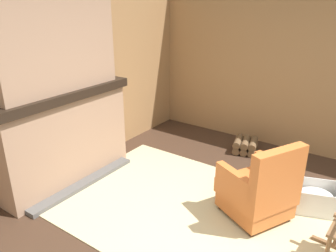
% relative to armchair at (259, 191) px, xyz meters
% --- Properties ---
extents(wood_panel_wall_left, '(0.06, 6.07, 2.65)m').
position_rel_armchair_xyz_m(wood_panel_wall_left, '(-2.66, -0.66, 0.97)').
color(wood_panel_wall_left, '#9E7247').
rests_on(wood_panel_wall_left, ground).
extents(wood_panel_wall_back, '(6.07, 0.09, 2.65)m').
position_rel_armchair_xyz_m(wood_panel_wall_back, '(0.13, 2.11, 0.98)').
color(wood_panel_wall_back, '#9E7247').
rests_on(wood_panel_wall_back, ground).
extents(fireplace_hearth, '(0.64, 1.93, 1.27)m').
position_rel_armchair_xyz_m(fireplace_hearth, '(-2.40, -0.66, 0.28)').
color(fireplace_hearth, '#9E7A60').
rests_on(fireplace_hearth, ground).
extents(chimney_breast, '(0.38, 1.61, 1.36)m').
position_rel_armchair_xyz_m(chimney_breast, '(-2.41, -0.66, 1.60)').
color(chimney_breast, '#9E7A60').
rests_on(chimney_breast, fireplace_hearth).
extents(area_rug, '(3.53, 2.19, 0.01)m').
position_rel_armchair_xyz_m(area_rug, '(-0.52, -0.31, -0.34)').
color(area_rug, '#C6B789').
rests_on(area_rug, ground).
extents(armchair, '(0.89, 0.89, 0.95)m').
position_rel_armchair_xyz_m(armchair, '(0.00, 0.00, 0.00)').
color(armchair, '#C6662D').
rests_on(armchair, ground).
extents(firewood_stack, '(0.45, 0.49, 0.22)m').
position_rel_armchair_xyz_m(firewood_stack, '(-0.77, 1.54, -0.24)').
color(firewood_stack, brown).
rests_on(firewood_stack, ground).
extents(laundry_basket, '(0.62, 0.53, 0.31)m').
position_rel_armchair_xyz_m(laundry_basket, '(0.50, 0.54, -0.19)').
color(laundry_basket, white).
rests_on(laundry_basket, ground).
extents(oil_lamp_vase, '(0.12, 0.12, 0.29)m').
position_rel_armchair_xyz_m(oil_lamp_vase, '(-2.46, -1.04, 1.02)').
color(oil_lamp_vase, silver).
rests_on(oil_lamp_vase, fireplace_hearth).
extents(storage_case, '(0.14, 0.25, 0.14)m').
position_rel_armchair_xyz_m(storage_case, '(-2.46, -0.30, 0.99)').
color(storage_case, gray).
rests_on(storage_case, fireplace_hearth).
extents(decorative_plate_on_mantel, '(0.06, 0.22, 0.22)m').
position_rel_armchair_xyz_m(decorative_plate_on_mantel, '(-2.48, -0.72, 1.03)').
color(decorative_plate_on_mantel, '#336093').
rests_on(decorative_plate_on_mantel, fireplace_hearth).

